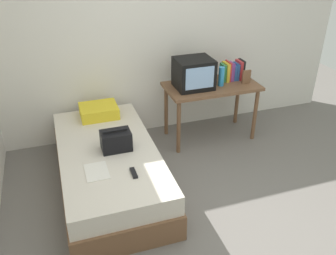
% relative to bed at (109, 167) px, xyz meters
% --- Properties ---
extents(ground_plane, '(8.00, 8.00, 0.00)m').
position_rel_bed_xyz_m(ground_plane, '(0.83, -0.88, -0.23)').
color(ground_plane, slate).
extents(wall_back, '(5.20, 0.10, 2.60)m').
position_rel_bed_xyz_m(wall_back, '(0.83, 1.12, 1.07)').
color(wall_back, silver).
rests_on(wall_back, ground).
extents(bed, '(1.00, 2.00, 0.47)m').
position_rel_bed_xyz_m(bed, '(0.00, 0.00, 0.00)').
color(bed, brown).
rests_on(bed, ground).
extents(desk, '(1.16, 0.60, 0.74)m').
position_rel_bed_xyz_m(desk, '(1.44, 0.63, 0.41)').
color(desk, brown).
rests_on(desk, ground).
extents(tv, '(0.44, 0.39, 0.36)m').
position_rel_bed_xyz_m(tv, '(1.19, 0.63, 0.68)').
color(tv, black).
rests_on(tv, desk).
extents(water_bottle, '(0.07, 0.07, 0.24)m').
position_rel_bed_xyz_m(water_bottle, '(1.54, 0.58, 0.62)').
color(water_bottle, '#3399DB').
rests_on(water_bottle, desk).
extents(book_row, '(0.29, 0.17, 0.25)m').
position_rel_bed_xyz_m(book_row, '(1.75, 0.71, 0.62)').
color(book_row, '#337F47').
rests_on(book_row, desk).
extents(picture_frame, '(0.11, 0.02, 0.17)m').
position_rel_bed_xyz_m(picture_frame, '(1.87, 0.54, 0.59)').
color(picture_frame, brown).
rests_on(picture_frame, desk).
extents(pillow, '(0.44, 0.36, 0.13)m').
position_rel_bed_xyz_m(pillow, '(0.04, 0.74, 0.31)').
color(pillow, yellow).
rests_on(pillow, bed).
extents(handbag, '(0.30, 0.20, 0.22)m').
position_rel_bed_xyz_m(handbag, '(0.09, -0.04, 0.34)').
color(handbag, black).
rests_on(handbag, bed).
extents(magazine, '(0.21, 0.29, 0.01)m').
position_rel_bed_xyz_m(magazine, '(-0.16, -0.37, 0.24)').
color(magazine, white).
rests_on(magazine, bed).
extents(remote_dark, '(0.04, 0.16, 0.02)m').
position_rel_bed_xyz_m(remote_dark, '(0.16, -0.51, 0.25)').
color(remote_dark, black).
rests_on(remote_dark, bed).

